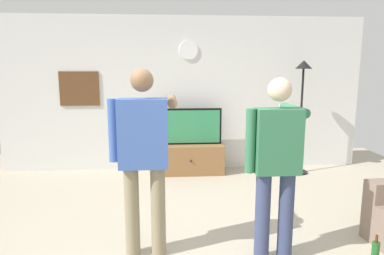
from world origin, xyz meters
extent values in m
plane|color=#B2A893|center=(0.00, 0.00, 0.00)|extent=(8.40, 8.40, 0.00)
cube|color=silver|center=(0.00, 2.95, 1.35)|extent=(6.40, 0.10, 2.70)
cube|color=olive|center=(0.09, 2.60, 0.25)|extent=(1.15, 0.43, 0.51)
sphere|color=black|center=(0.09, 2.37, 0.28)|extent=(0.04, 0.04, 0.04)
cube|color=black|center=(0.09, 2.65, 0.82)|extent=(1.09, 0.06, 0.62)
cube|color=#338C59|center=(0.09, 2.62, 0.82)|extent=(1.03, 0.01, 0.56)
cylinder|color=white|center=(0.09, 2.89, 2.11)|extent=(0.32, 0.03, 0.32)
cube|color=brown|center=(-1.80, 2.90, 1.46)|extent=(0.67, 0.04, 0.59)
cylinder|color=black|center=(1.98, 2.48, 0.01)|extent=(0.32, 0.32, 0.03)
cylinder|color=black|center=(1.98, 2.48, 0.91)|extent=(0.04, 0.04, 1.77)
cone|color=black|center=(1.98, 2.48, 1.87)|extent=(0.28, 0.28, 0.14)
cylinder|color=gray|center=(-0.63, 0.03, 0.44)|extent=(0.14, 0.14, 0.88)
cylinder|color=gray|center=(-0.38, 0.03, 0.44)|extent=(0.14, 0.14, 0.88)
cube|color=#3F60AD|center=(-0.51, 0.03, 1.20)|extent=(0.45, 0.22, 0.64)
sphere|color=#8C6647|center=(-0.51, 0.03, 1.69)|extent=(0.21, 0.21, 0.21)
cylinder|color=#3F60AD|center=(-0.78, 0.03, 1.24)|extent=(0.09, 0.09, 0.58)
cylinder|color=#8C6647|center=(-0.24, 0.32, 1.48)|extent=(0.09, 0.58, 0.09)
cube|color=white|center=(-0.24, 0.64, 1.48)|extent=(0.04, 0.12, 0.04)
cylinder|color=#384266|center=(0.59, -0.14, 0.43)|extent=(0.14, 0.14, 0.86)
cylinder|color=#384266|center=(0.81, -0.14, 0.43)|extent=(0.14, 0.14, 0.86)
cube|color=#33724C|center=(0.70, -0.14, 1.15)|extent=(0.41, 0.22, 0.59)
sphere|color=beige|center=(0.70, -0.14, 1.61)|extent=(0.21, 0.21, 0.21)
cylinder|color=#33724C|center=(0.45, -0.14, 1.16)|extent=(0.09, 0.09, 0.58)
cylinder|color=#33724C|center=(0.95, 0.15, 1.40)|extent=(0.09, 0.58, 0.09)
cube|color=white|center=(0.95, 0.47, 1.40)|extent=(0.04, 0.12, 0.04)
cylinder|color=#1E5923|center=(1.58, -0.36, 0.13)|extent=(0.07, 0.07, 0.25)
cylinder|color=#4C2814|center=(1.58, -0.36, 0.29)|extent=(0.02, 0.02, 0.07)
camera|label=1|loc=(-0.28, -3.01, 1.78)|focal=31.30mm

